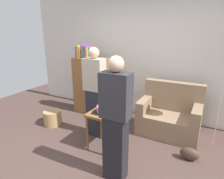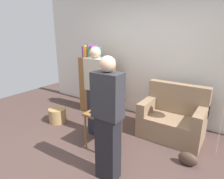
{
  "view_description": "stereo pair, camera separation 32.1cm",
  "coord_description": "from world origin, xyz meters",
  "px_view_note": "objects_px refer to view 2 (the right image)",
  "views": [
    {
      "loc": [
        1.31,
        -2.05,
        1.9
      ],
      "look_at": [
        -0.12,
        0.67,
        0.95
      ],
      "focal_mm": 30.96,
      "sensor_mm": 36.0,
      "label": 1
    },
    {
      "loc": [
        1.59,
        -1.88,
        1.9
      ],
      "look_at": [
        -0.12,
        0.67,
        0.95
      ],
      "focal_mm": 30.96,
      "sensor_mm": 36.0,
      "label": 2
    }
  ],
  "objects_px": {
    "couch": "(172,119)",
    "bookshelf": "(97,84)",
    "birthday_cake": "(103,109)",
    "person_holding_cake": "(108,121)",
    "person_blowing_candles": "(96,92)",
    "wicker_basket": "(58,115)",
    "handbag": "(188,159)",
    "side_table": "(103,118)"
  },
  "relations": [
    {
      "from": "couch",
      "to": "person_blowing_candles",
      "type": "bearing_deg",
      "value": -149.48
    },
    {
      "from": "person_blowing_candles",
      "to": "person_holding_cake",
      "type": "height_order",
      "value": "same"
    },
    {
      "from": "person_blowing_candles",
      "to": "handbag",
      "type": "distance_m",
      "value": 1.82
    },
    {
      "from": "bookshelf",
      "to": "handbag",
      "type": "height_order",
      "value": "bookshelf"
    },
    {
      "from": "bookshelf",
      "to": "handbag",
      "type": "relative_size",
      "value": 5.69
    },
    {
      "from": "couch",
      "to": "person_holding_cake",
      "type": "relative_size",
      "value": 0.67
    },
    {
      "from": "bookshelf",
      "to": "wicker_basket",
      "type": "distance_m",
      "value": 1.13
    },
    {
      "from": "bookshelf",
      "to": "side_table",
      "type": "height_order",
      "value": "bookshelf"
    },
    {
      "from": "couch",
      "to": "bookshelf",
      "type": "distance_m",
      "value": 1.88
    },
    {
      "from": "handbag",
      "to": "bookshelf",
      "type": "bearing_deg",
      "value": 160.65
    },
    {
      "from": "couch",
      "to": "person_blowing_candles",
      "type": "xyz_separation_m",
      "value": [
        -1.2,
        -0.71,
        0.49
      ]
    },
    {
      "from": "person_holding_cake",
      "to": "side_table",
      "type": "bearing_deg",
      "value": -48.43
    },
    {
      "from": "birthday_cake",
      "to": "person_blowing_candles",
      "type": "height_order",
      "value": "person_blowing_candles"
    },
    {
      "from": "bookshelf",
      "to": "couch",
      "type": "bearing_deg",
      "value": -3.76
    },
    {
      "from": "side_table",
      "to": "birthday_cake",
      "type": "relative_size",
      "value": 1.98
    },
    {
      "from": "bookshelf",
      "to": "person_blowing_candles",
      "type": "relative_size",
      "value": 0.98
    },
    {
      "from": "couch",
      "to": "handbag",
      "type": "bearing_deg",
      "value": -56.11
    },
    {
      "from": "bookshelf",
      "to": "person_blowing_candles",
      "type": "height_order",
      "value": "person_blowing_candles"
    },
    {
      "from": "person_holding_cake",
      "to": "couch",
      "type": "bearing_deg",
      "value": -103.04
    },
    {
      "from": "handbag",
      "to": "birthday_cake",
      "type": "bearing_deg",
      "value": -166.93
    },
    {
      "from": "couch",
      "to": "person_holding_cake",
      "type": "xyz_separation_m",
      "value": [
        -0.37,
        -1.53,
        0.49
      ]
    },
    {
      "from": "side_table",
      "to": "person_holding_cake",
      "type": "bearing_deg",
      "value": -49.01
    },
    {
      "from": "couch",
      "to": "side_table",
      "type": "xyz_separation_m",
      "value": [
        -0.84,
        -0.99,
        0.2
      ]
    },
    {
      "from": "wicker_basket",
      "to": "person_blowing_candles",
      "type": "bearing_deg",
      "value": 5.24
    },
    {
      "from": "couch",
      "to": "handbag",
      "type": "height_order",
      "value": "couch"
    },
    {
      "from": "side_table",
      "to": "person_blowing_candles",
      "type": "xyz_separation_m",
      "value": [
        -0.37,
        0.28,
        0.3
      ]
    },
    {
      "from": "person_blowing_candles",
      "to": "handbag",
      "type": "relative_size",
      "value": 5.82
    },
    {
      "from": "couch",
      "to": "bookshelf",
      "type": "height_order",
      "value": "bookshelf"
    },
    {
      "from": "couch",
      "to": "birthday_cake",
      "type": "relative_size",
      "value": 3.44
    },
    {
      "from": "side_table",
      "to": "person_blowing_candles",
      "type": "height_order",
      "value": "person_blowing_candles"
    },
    {
      "from": "wicker_basket",
      "to": "handbag",
      "type": "relative_size",
      "value": 1.29
    },
    {
      "from": "couch",
      "to": "birthday_cake",
      "type": "xyz_separation_m",
      "value": [
        -0.84,
        -0.99,
        0.34
      ]
    },
    {
      "from": "bookshelf",
      "to": "handbag",
      "type": "bearing_deg",
      "value": -19.35
    },
    {
      "from": "bookshelf",
      "to": "side_table",
      "type": "bearing_deg",
      "value": -47.86
    },
    {
      "from": "person_blowing_candles",
      "to": "person_holding_cake",
      "type": "distance_m",
      "value": 1.17
    },
    {
      "from": "bookshelf",
      "to": "person_holding_cake",
      "type": "bearing_deg",
      "value": -48.23
    },
    {
      "from": "person_blowing_candles",
      "to": "side_table",
      "type": "bearing_deg",
      "value": -59.24
    },
    {
      "from": "side_table",
      "to": "bookshelf",
      "type": "bearing_deg",
      "value": 132.14
    },
    {
      "from": "side_table",
      "to": "wicker_basket",
      "type": "distance_m",
      "value": 1.43
    },
    {
      "from": "couch",
      "to": "person_blowing_candles",
      "type": "height_order",
      "value": "person_blowing_candles"
    },
    {
      "from": "person_holding_cake",
      "to": "wicker_basket",
      "type": "distance_m",
      "value": 2.09
    },
    {
      "from": "birthday_cake",
      "to": "person_holding_cake",
      "type": "relative_size",
      "value": 0.2
    }
  ]
}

